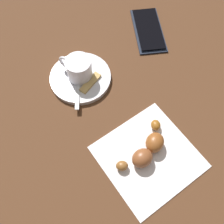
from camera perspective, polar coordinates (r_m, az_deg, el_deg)
The scene contains 8 objects.
ground_plane at distance 0.58m, azimuth 1.40°, elevation 0.03°, with size 1.80×1.80×0.00m, color #4F301C.
saucer at distance 0.62m, azimuth -6.90°, elevation 7.47°, with size 0.14×0.14×0.01m, color silver.
espresso_cup at distance 0.60m, azimuth -7.35°, elevation 9.45°, with size 0.08×0.06×0.05m.
teaspoon at distance 0.61m, azimuth -7.42°, elevation 7.32°, with size 0.11×0.08×0.01m.
sugar_packet at distance 0.60m, azimuth -4.77°, elevation 6.42°, with size 0.06×0.02×0.01m, color tan.
napkin at distance 0.54m, azimuth 7.99°, elevation -9.65°, with size 0.18×0.18×0.00m, color white.
croissant at distance 0.53m, azimuth 7.75°, elevation -8.11°, with size 0.07×0.14×0.03m.
cell_phone at distance 0.72m, azimuth 7.97°, elevation 17.45°, with size 0.17×0.14×0.01m.
Camera 1 is at (0.20, -0.18, 0.51)m, focal length 41.71 mm.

